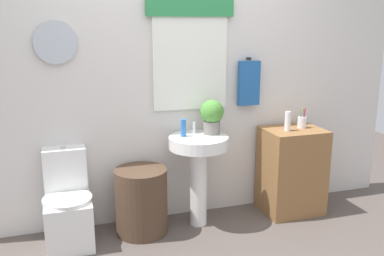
# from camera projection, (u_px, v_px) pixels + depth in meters

# --- Properties ---
(back_wall) EXTENTS (4.40, 0.18, 2.60)m
(back_wall) POSITION_uv_depth(u_px,v_px,m) (171.00, 74.00, 3.69)
(back_wall) COLOR silver
(back_wall) RESTS_ON ground_plane
(toilet) EXTENTS (0.38, 0.51, 0.77)m
(toilet) POSITION_uv_depth(u_px,v_px,m) (68.00, 207.00, 3.42)
(toilet) COLOR white
(toilet) RESTS_ON ground_plane
(laundry_hamper) EXTENTS (0.44, 0.44, 0.56)m
(laundry_hamper) POSITION_uv_depth(u_px,v_px,m) (141.00, 201.00, 3.56)
(laundry_hamper) COLOR #4C3828
(laundry_hamper) RESTS_ON ground_plane
(pedestal_sink) EXTENTS (0.51, 0.51, 0.80)m
(pedestal_sink) POSITION_uv_depth(u_px,v_px,m) (198.00, 159.00, 3.63)
(pedestal_sink) COLOR white
(pedestal_sink) RESTS_ON ground_plane
(faucet) EXTENTS (0.03, 0.03, 0.10)m
(faucet) POSITION_uv_depth(u_px,v_px,m) (194.00, 128.00, 3.68)
(faucet) COLOR silver
(faucet) RESTS_ON pedestal_sink
(wooden_cabinet) EXTENTS (0.53, 0.44, 0.80)m
(wooden_cabinet) POSITION_uv_depth(u_px,v_px,m) (291.00, 171.00, 3.95)
(wooden_cabinet) COLOR olive
(wooden_cabinet) RESTS_ON ground_plane
(soap_bottle) EXTENTS (0.05, 0.05, 0.15)m
(soap_bottle) POSITION_uv_depth(u_px,v_px,m) (183.00, 128.00, 3.58)
(soap_bottle) COLOR #2D6BB7
(soap_bottle) RESTS_ON pedestal_sink
(potted_plant) EXTENTS (0.20, 0.20, 0.30)m
(potted_plant) POSITION_uv_depth(u_px,v_px,m) (212.00, 115.00, 3.64)
(potted_plant) COLOR slate
(potted_plant) RESTS_ON pedestal_sink
(lotion_bottle) EXTENTS (0.05, 0.05, 0.18)m
(lotion_bottle) POSITION_uv_depth(u_px,v_px,m) (288.00, 121.00, 3.77)
(lotion_bottle) COLOR white
(lotion_bottle) RESTS_ON wooden_cabinet
(toothbrush_cup) EXTENTS (0.08, 0.08, 0.19)m
(toothbrush_cup) POSITION_uv_depth(u_px,v_px,m) (302.00, 122.00, 3.89)
(toothbrush_cup) COLOR silver
(toothbrush_cup) RESTS_ON wooden_cabinet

